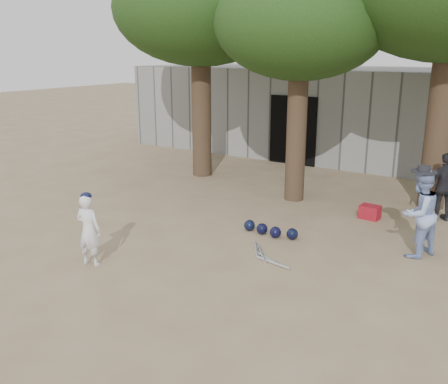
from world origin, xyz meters
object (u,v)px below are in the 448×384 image
Objects in this scene: boy_player at (89,230)px; spectator_dark at (445,187)px; red_bag at (370,212)px; spectator_blue at (419,214)px.

spectator_dark is (4.65, 5.86, 0.11)m from boy_player.
boy_player is 6.10m from red_bag.
spectator_blue reaches higher than red_bag.
boy_player is at bearing -122.92° from red_bag.
boy_player is 0.85× the size of spectator_dark.
spectator_blue is at bearing -153.29° from boy_player.
boy_player is at bearing 17.78° from spectator_dark.
spectator_dark is 1.66m from red_bag.
spectator_dark is at bearing 29.15° from red_bag.
spectator_dark is at bearing -138.91° from boy_player.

